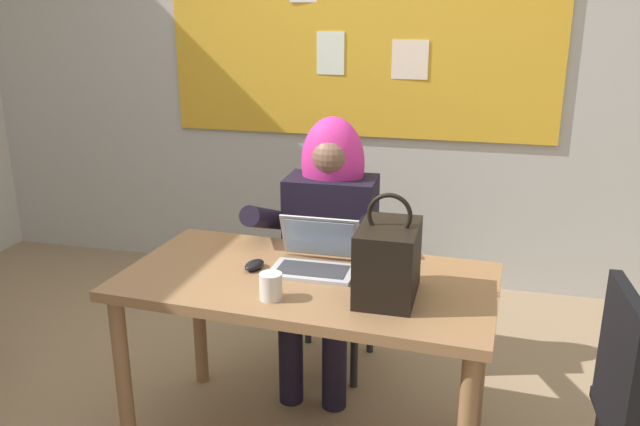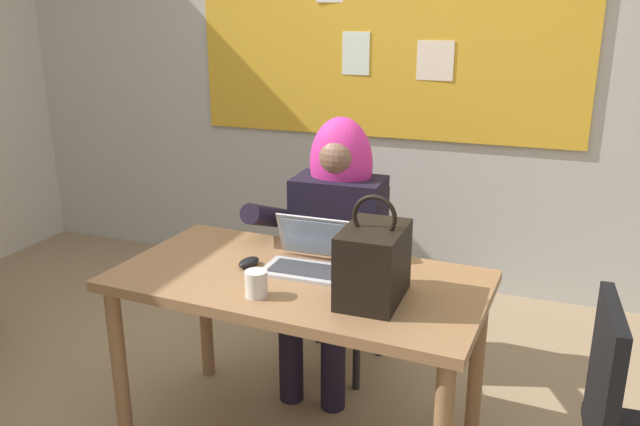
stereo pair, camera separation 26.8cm
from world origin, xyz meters
name	(u,v)px [view 1 (the left image)]	position (x,y,z in m)	size (l,w,h in m)	color
wall_back_bulletin	(360,45)	(0.00, 1.84, 1.50)	(5.35, 2.01, 2.98)	#B2B2AD
desk_main	(307,300)	(0.17, 0.01, 0.65)	(1.44, 0.80, 0.75)	#8E6642
chair_at_desk	(335,265)	(0.11, 0.74, 0.50)	(0.44, 0.44, 0.89)	black
person_costumed	(328,229)	(0.11, 0.61, 0.73)	(0.60, 0.61, 1.24)	black
laptop	(316,258)	(0.18, 0.10, 0.79)	(0.32, 0.26, 0.19)	#B7B7BC
computer_mouse	(254,265)	(-0.05, 0.03, 0.77)	(0.06, 0.10, 0.03)	black
handbag	(388,261)	(0.49, -0.08, 0.88)	(0.20, 0.30, 0.38)	black
coffee_mug	(271,286)	(0.10, -0.21, 0.80)	(0.08, 0.08, 0.10)	silver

